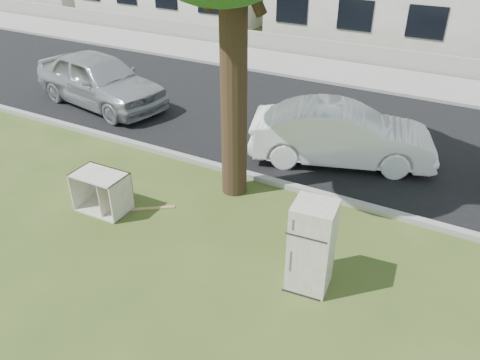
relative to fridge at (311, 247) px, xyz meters
The scene contains 13 objects.
ground 2.28m from the fridge, behind, with size 120.00×120.00×0.00m, color #374E1C.
road 6.60m from the fridge, 108.91° to the left, with size 120.00×7.00×0.01m, color black.
kerb_near 3.49m from the fridge, 128.69° to the left, with size 120.00×0.18×0.12m, color gray.
kerb_far 10.01m from the fridge, 102.29° to the left, with size 120.00×0.18×0.12m, color gray.
sidewalk 11.43m from the fridge, 100.74° to the left, with size 120.00×2.80×0.01m, color gray.
low_wall 12.98m from the fridge, 99.42° to the left, with size 120.00×0.15×0.70m, color gray.
fridge is the anchor object (origin of this frame).
cabinet 4.54m from the fridge, behind, with size 1.07×0.67×0.84m, color silver.
plank_a 3.84m from the fridge, behind, with size 1.07×0.09×0.02m, color #9F804D.
plank_b 4.63m from the fridge, behind, with size 0.80×0.08×0.02m, color #96754E.
plank_c 4.45m from the fridge, behind, with size 0.82×0.09×0.02m, color tan.
car_center 4.54m from the fridge, 102.00° to the left, with size 1.50×4.31×1.42m, color white.
car_left 9.76m from the fridge, 152.58° to the left, with size 1.89×4.69×1.60m, color #9C9DA2.
Camera 1 is at (3.92, -5.85, 5.48)m, focal length 35.00 mm.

